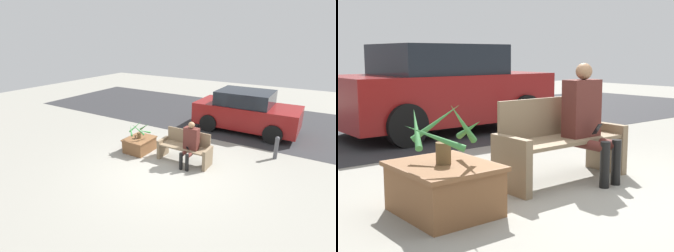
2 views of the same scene
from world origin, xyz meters
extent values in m
plane|color=gray|center=(0.00, 0.00, 0.00)|extent=(30.00, 30.00, 0.00)
cube|color=#2D2D30|center=(0.00, 5.85, 0.00)|extent=(20.00, 6.00, 0.01)
cube|color=#7A664C|center=(-0.69, 0.71, 0.29)|extent=(0.09, 0.56, 0.58)
cube|color=#7A664C|center=(0.80, 0.71, 0.29)|extent=(0.09, 0.56, 0.58)
cube|color=#7A664C|center=(0.05, 0.71, 0.46)|extent=(1.41, 0.51, 0.04)
cube|color=#7A664C|center=(0.05, 0.97, 0.70)|extent=(1.41, 0.04, 0.43)
cube|color=#51231E|center=(0.30, 0.66, 0.80)|extent=(0.42, 0.22, 0.64)
sphere|color=#8C6647|center=(0.30, 0.64, 1.22)|extent=(0.18, 0.18, 0.18)
cylinder|color=#51231E|center=(0.21, 0.45, 0.43)|extent=(0.11, 0.43, 0.11)
cylinder|color=#51231E|center=(0.40, 0.45, 0.43)|extent=(0.11, 0.43, 0.11)
cylinder|color=black|center=(0.21, 0.24, 0.25)|extent=(0.10, 0.10, 0.50)
cylinder|color=black|center=(0.40, 0.24, 0.25)|extent=(0.10, 0.10, 0.50)
cube|color=black|center=(0.30, 0.43, 0.60)|extent=(0.07, 0.09, 0.12)
cube|color=brown|center=(-1.54, 0.62, 0.23)|extent=(0.73, 0.87, 0.45)
cube|color=brown|center=(-1.54, 0.62, 0.43)|extent=(0.78, 0.92, 0.04)
cylinder|color=brown|center=(-1.54, 0.62, 0.55)|extent=(0.13, 0.13, 0.19)
cone|color=#387F3D|center=(-1.30, 0.57, 0.74)|extent=(0.17, 0.52, 0.26)
cone|color=#387F3D|center=(-1.48, 0.83, 0.79)|extent=(0.48, 0.19, 0.35)
cone|color=#387F3D|center=(-1.75, 0.71, 0.78)|extent=(0.25, 0.47, 0.33)
cone|color=#387F3D|center=(-1.72, 0.45, 0.73)|extent=(0.40, 0.42, 0.24)
cone|color=#387F3D|center=(-1.45, 0.44, 0.82)|extent=(0.42, 0.25, 0.40)
cube|color=maroon|center=(0.80, 4.43, 0.64)|extent=(3.87, 1.80, 0.84)
cube|color=black|center=(0.70, 4.43, 1.31)|extent=(2.01, 1.66, 0.52)
cylinder|color=black|center=(2.00, 3.53, 0.34)|extent=(0.67, 0.18, 0.67)
cylinder|color=black|center=(2.00, 5.33, 0.34)|extent=(0.67, 0.18, 0.67)
cylinder|color=black|center=(-0.40, 3.53, 0.34)|extent=(0.67, 0.18, 0.67)
cylinder|color=black|center=(-0.40, 5.33, 0.34)|extent=(0.67, 0.18, 0.67)
cylinder|color=#4C4C51|center=(2.33, 2.35, 0.31)|extent=(0.12, 0.12, 0.62)
sphere|color=#4C4C51|center=(2.33, 2.35, 0.66)|extent=(0.13, 0.13, 0.13)
camera|label=1|loc=(3.36, -5.56, 3.56)|focal=28.00mm
camera|label=2|loc=(-3.64, -2.83, 1.40)|focal=50.00mm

